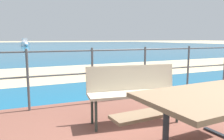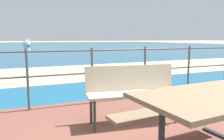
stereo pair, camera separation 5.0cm
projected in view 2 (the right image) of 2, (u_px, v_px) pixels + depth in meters
name	position (u px, v px, depth m)	size (l,w,h in m)	color
sea_water	(35.00, 46.00, 39.15)	(90.00, 90.00, 0.01)	#145B84
beach_strip	(74.00, 72.00, 8.72)	(54.00, 4.23, 0.01)	tan
picnic_table	(223.00, 113.00, 2.00)	(1.77, 1.69, 0.79)	#7A6047
park_bench	(132.00, 88.00, 3.32)	(1.46, 0.58, 0.86)	#BCAD93
railing_fence	(120.00, 68.00, 4.48)	(5.94, 0.04, 1.10)	#4C5156
boat_near	(27.00, 43.00, 39.06)	(1.39, 4.67, 1.41)	silver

